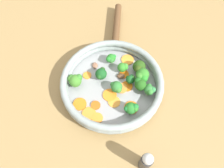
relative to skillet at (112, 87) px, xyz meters
The scene contains 33 objects.
ground_plane 0.01m from the skillet, ahead, with size 4.00×4.00×0.00m, color #9A7B4A.
skillet is the anchor object (origin of this frame).
skillet_rim_wall 0.03m from the skillet, ahead, with size 0.35×0.35×0.05m.
skillet_handle 0.27m from the skillet, 114.13° to the right, with size 0.03×0.03×0.22m, color brown.
skillet_rivet_left 0.16m from the skillet, 124.19° to the right, with size 0.01×0.01×0.01m, color #969A96.
skillet_rivet_right 0.16m from the skillet, 104.06° to the right, with size 0.01×0.01×0.01m, color #96919D.
carrot_slice_0 0.09m from the skillet, 33.54° to the left, with size 0.03×0.03×0.00m, color #DC5D18.
carrot_slice_1 0.13m from the skillet, 48.24° to the left, with size 0.04×0.04×0.00m, color orange.
carrot_slice_2 0.04m from the skillet, 57.54° to the left, with size 0.05×0.05×0.00m, color orange.
carrot_slice_3 0.06m from the skillet, 76.72° to the left, with size 0.04×0.04×0.00m, color orange.
carrot_slice_4 0.06m from the skillet, 152.60° to the right, with size 0.03×0.03×0.00m, color orange.
carrot_slice_5 0.05m from the skillet, 158.66° to the left, with size 0.04×0.04×0.00m, color orange.
carrot_slice_6 0.04m from the skillet, 144.80° to the left, with size 0.04×0.04×0.00m, color orange.
carrot_slice_7 0.10m from the skillet, 107.92° to the left, with size 0.05×0.05×0.00m, color orange.
carrot_slice_8 0.12m from the skillet, behind, with size 0.03×0.03×0.00m, color orange.
carrot_slice_9 0.13m from the skillet, 33.89° to the left, with size 0.05×0.05×0.00m, color orange.
carrot_slice_10 0.13m from the skillet, 12.86° to the left, with size 0.04×0.04×0.00m, color orange.
carrot_slice_11 0.12m from the skillet, 137.61° to the right, with size 0.05×0.05×0.00m, color #F89934.
carrot_slice_12 0.10m from the skillet, 45.85° to the right, with size 0.03×0.03×0.00m, color orange.
broccoli_floret_0 0.08m from the skillet, 142.05° to the right, with size 0.04×0.03×0.04m.
broccoli_floret_1 0.10m from the skillet, 107.98° to the right, with size 0.04×0.04×0.04m.
broccoli_floret_2 0.07m from the skillet, behind, with size 0.03×0.03×0.04m.
broccoli_floret_3 0.13m from the skillet, 22.74° to the right, with size 0.05×0.04×0.05m.
broccoli_floret_4 0.04m from the skillet, 107.88° to the left, with size 0.04×0.04×0.05m.
broccoli_floret_5 0.13m from the skillet, 145.96° to the left, with size 0.04×0.04×0.05m.
broccoli_floret_6 0.12m from the skillet, 102.65° to the left, with size 0.05×0.04×0.05m.
broccoli_floret_7 0.12m from the skillet, 167.79° to the right, with size 0.05×0.05×0.05m.
broccoli_floret_8 0.10m from the skillet, 153.89° to the left, with size 0.04×0.04×0.05m.
broccoli_floret_9 0.11m from the skillet, behind, with size 0.05×0.05×0.05m.
broccoli_floret_10 0.06m from the skillet, 62.26° to the right, with size 0.04×0.04×0.05m.
mushroom_piece_0 0.05m from the skillet, 149.93° to the right, with size 0.03×0.02×0.01m, color brown.
mushroom_piece_1 0.10m from the skillet, 73.29° to the right, with size 0.03×0.02×0.01m, color #8C6049.
salt_shaker 0.28m from the skillet, 90.15° to the left, with size 0.03×0.03×0.10m.
Camera 1 is at (0.12, 0.34, 0.68)m, focal length 35.00 mm.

